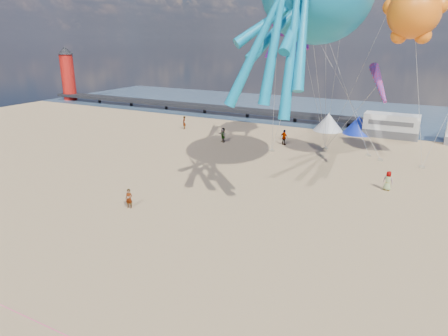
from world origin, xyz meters
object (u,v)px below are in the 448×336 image
Objects in this scene: beachgoer_3 at (284,137)px; sandbag_a at (272,151)px; tent_white at (328,122)px; windsock_mid at (311,27)px; motorhome_0 at (391,126)px; lighthouse at (68,77)px; beachgoer_5 at (184,123)px; standing_person at (129,199)px; sandbag_c at (422,167)px; windsock_right at (379,83)px; sandbag_d at (380,160)px; sandbag_b at (369,155)px; beachgoer_0 at (388,181)px; beachgoer_4 at (223,135)px; sandbag_e at (325,149)px; kite_teddy_orange at (414,12)px; tent_blue at (358,125)px.

beachgoer_3 is 3.70× the size of sandbag_a.
tent_white is 16.69m from windsock_mid.
motorhome_0 is 3.57× the size of beachgoer_3.
beachgoer_5 is (35.96, -12.38, -3.61)m from lighthouse.
sandbag_c is (19.06, 20.84, -0.64)m from standing_person.
standing_person is (-6.74, -33.14, -0.45)m from tent_white.
sandbag_a is at bearing 44.81° from beachgoer_5.
beachgoer_5 is 0.33× the size of windsock_right.
sandbag_d is at bearing -4.05° from windsock_mid.
lighthouse is 62.82m from sandbag_b.
beachgoer_0 is 16.20m from beachgoer_3.
windsock_mid reaches higher than beachgoer_3.
windsock_right reaches higher than beachgoer_0.
tent_white is 2.65× the size of standing_person.
windsock_mid is at bearing 58.89° from standing_person.
sandbag_c is at bearing 37.94° from beachgoer_4.
sandbag_d is (8.36, -11.60, -1.09)m from tent_white.
beachgoer_5 is 0.31× the size of windsock_mid.
motorhome_0 reaches higher than sandbag_b.
beachgoer_4 is 12.29m from sandbag_e.
motorhome_0 reaches higher than tent_white.
windsock_mid reaches higher than sandbag_c.
tent_white is at bearing 135.04° from sandbag_c.
kite_teddy_orange reaches higher than sandbag_b.
windsock_right is (17.69, -3.48, 7.43)m from beachgoer_4.
windsock_mid reaches higher than lighthouse.
windsock_mid is at bearing -141.37° from sandbag_e.
standing_person is 26.92m from kite_teddy_orange.
beachgoer_0 is 21.38m from beachgoer_4.
motorhome_0 is at bearing 91.79° from sandbag_d.
beachgoer_4 is at bearing -168.91° from sandbag_e.
motorhome_0 reaches higher than tent_blue.
sandbag_c is 0.09× the size of windsock_right.
sandbag_e is (20.21, -1.50, -0.78)m from beachgoer_5.
motorhome_0 is 13.20× the size of sandbag_e.
sandbag_c is at bearing -19.81° from sandbag_b.
kite_teddy_orange is (19.81, -4.59, 13.27)m from beachgoer_4.
motorhome_0 is 0.93× the size of kite_teddy_orange.
sandbag_c is at bearing -7.15° from windsock_mid.
tent_white is at bearing 87.03° from windsock_mid.
sandbag_a is (3.77, 19.64, -0.64)m from standing_person.
sandbag_a and sandbag_d have the same top height.
sandbag_a is at bearing -102.42° from tent_white.
beachgoer_5 is 3.57× the size of sandbag_d.
lighthouse is 5.36× the size of beachgoer_0.
windsock_right reaches higher than beachgoer_4.
beachgoer_0 is 3.36× the size of sandbag_e.
motorhome_0 reaches higher than sandbag_a.
beachgoer_4 is (44.14, -16.24, -3.61)m from lighthouse.
beachgoer_4 is 3.56× the size of sandbag_a.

